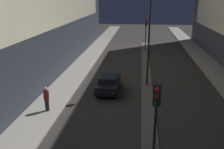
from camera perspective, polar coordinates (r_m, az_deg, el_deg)
The scene contains 6 objects.
median_strip at distance 25.41m, azimuth 7.83°, elevation -0.39°, with size 0.97×36.66×0.10m.
traffic_light_near at distance 10.33m, azimuth 9.99°, elevation -8.42°, with size 0.32×0.42×4.47m.
traffic_light_mid at distance 36.21m, azimuth 7.74°, elevation 10.46°, with size 0.32×0.42×4.47m.
street_lamp at distance 21.49m, azimuth 8.63°, elevation 12.56°, with size 0.52×0.52×8.80m.
car_left_lane at distance 21.19m, azimuth -0.77°, elevation -1.93°, with size 1.78×4.13×1.48m.
pedestrian_on_left_sidewalk at distance 17.95m, azimuth -14.74°, elevation -5.32°, with size 0.38×0.38×1.75m.
Camera 1 is at (-0.73, -4.83, 7.90)m, focal length 40.00 mm.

